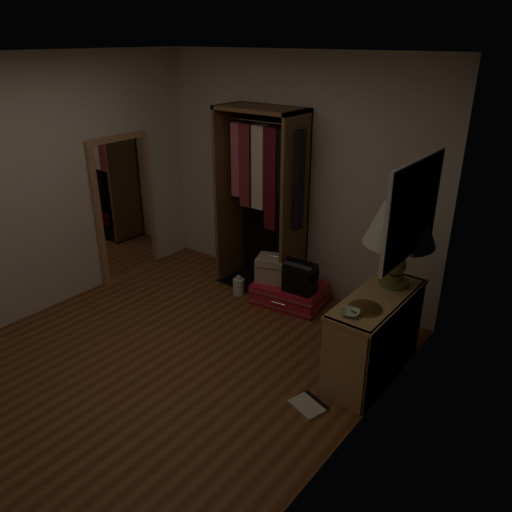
# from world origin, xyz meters

# --- Properties ---
(ground) EXTENTS (4.00, 4.00, 0.00)m
(ground) POSITION_xyz_m (0.00, 0.00, 0.00)
(ground) COLOR brown
(ground) RESTS_ON ground
(room_walls) EXTENTS (3.52, 4.02, 2.60)m
(room_walls) POSITION_xyz_m (0.08, 0.04, 1.50)
(room_walls) COLOR beige
(room_walls) RESTS_ON ground
(console_bookshelf) EXTENTS (0.42, 1.12, 0.75)m
(console_bookshelf) POSITION_xyz_m (1.54, 1.03, 0.40)
(console_bookshelf) COLOR #AB8653
(console_bookshelf) RESTS_ON ground
(open_wardrobe) EXTENTS (1.01, 0.50, 2.05)m
(open_wardrobe) POSITION_xyz_m (-0.21, 1.77, 1.21)
(open_wardrobe) COLOR brown
(open_wardrobe) RESTS_ON ground
(floor_mirror) EXTENTS (0.06, 0.80, 1.70)m
(floor_mirror) POSITION_xyz_m (-1.70, 1.00, 0.85)
(floor_mirror) COLOR #AC7853
(floor_mirror) RESTS_ON ground
(pink_suitcase) EXTENTS (0.83, 0.65, 0.23)m
(pink_suitcase) POSITION_xyz_m (0.27, 1.60, 0.12)
(pink_suitcase) COLOR red
(pink_suitcase) RESTS_ON ground
(train_case) EXTENTS (0.48, 0.40, 0.29)m
(train_case) POSITION_xyz_m (0.08, 1.57, 0.37)
(train_case) COLOR tan
(train_case) RESTS_ON pink_suitcase
(black_bag) EXTENTS (0.34, 0.23, 0.36)m
(black_bag) POSITION_xyz_m (0.44, 1.52, 0.42)
(black_bag) COLOR black
(black_bag) RESTS_ON pink_suitcase
(table_lamp) EXTENTS (0.61, 0.61, 0.75)m
(table_lamp) POSITION_xyz_m (1.54, 1.29, 1.30)
(table_lamp) COLOR brown
(table_lamp) RESTS_ON console_bookshelf
(brass_tray) EXTENTS (0.34, 0.34, 0.02)m
(brass_tray) POSITION_xyz_m (1.54, 0.76, 0.76)
(brass_tray) COLOR olive
(brass_tray) RESTS_ON console_bookshelf
(ceramic_bowl) EXTENTS (0.18, 0.18, 0.04)m
(ceramic_bowl) POSITION_xyz_m (1.49, 0.60, 0.77)
(ceramic_bowl) COLOR #AFD2B0
(ceramic_bowl) RESTS_ON console_bookshelf
(white_jug) EXTENTS (0.13, 0.13, 0.23)m
(white_jug) POSITION_xyz_m (-0.31, 1.40, 0.10)
(white_jug) COLOR silver
(white_jug) RESTS_ON ground
(floor_book) EXTENTS (0.32, 0.28, 0.03)m
(floor_book) POSITION_xyz_m (1.35, 0.30, 0.01)
(floor_book) COLOR beige
(floor_book) RESTS_ON ground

